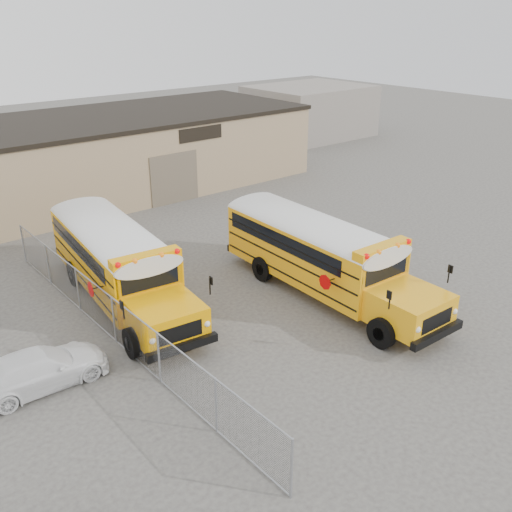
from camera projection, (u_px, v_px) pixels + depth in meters
ground at (299, 320)px, 21.40m from camera, size 120.00×120.00×0.00m
warehouse at (73, 159)px, 34.57m from camera, size 30.20×10.20×4.67m
chainlink_fence at (114, 320)px, 19.66m from camera, size 0.07×18.07×1.81m
distant_building_right at (309, 111)px, 51.49m from camera, size 10.00×8.00×4.40m
school_bus_left at (70, 213)px, 27.29m from camera, size 3.84×10.67×3.06m
school_bus_right at (229, 209)px, 27.63m from camera, size 3.40×10.75×3.12m
tarp_bundle at (405, 313)px, 20.50m from camera, size 1.08×1.01×1.37m
car_white at (39, 369)px, 17.47m from camera, size 4.27×1.85×1.22m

